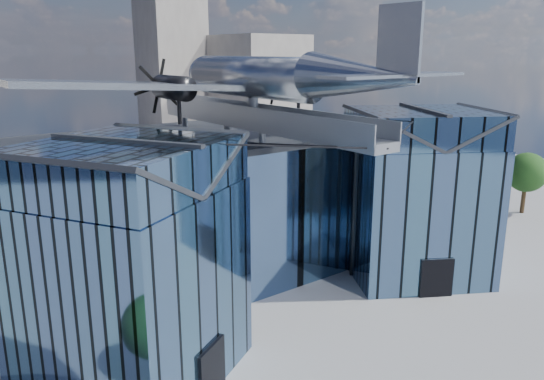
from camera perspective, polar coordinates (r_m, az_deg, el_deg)
ground_plane at (r=34.01m, az=2.09°, el=-12.51°), size 120.00×120.00×0.00m
museum at (r=36.32m, az=-3.66°, el=-1.32°), size 32.88×24.50×17.60m
bg_towers at (r=76.83m, az=-21.91°, el=9.55°), size 77.00×24.50×26.00m
tree_plaza_e at (r=57.25m, az=25.71°, el=1.71°), size 4.42×4.42×6.04m
tree_side_e at (r=61.82m, az=15.69°, el=3.51°), size 4.35×4.35×6.07m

